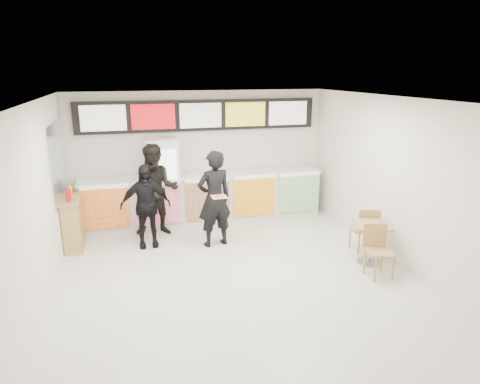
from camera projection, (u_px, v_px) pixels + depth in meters
name	position (u px, v px, depth m)	size (l,w,h in m)	color
floor	(240.00, 280.00, 7.27)	(7.00, 7.00, 0.00)	beige
ceiling	(239.00, 100.00, 6.45)	(7.00, 7.00, 0.00)	white
wall_back	(201.00, 155.00, 10.10)	(6.00, 6.00, 0.00)	silver
wall_left	(37.00, 211.00, 6.09)	(7.00, 7.00, 0.00)	silver
wall_right	(402.00, 183.00, 7.62)	(7.00, 7.00, 0.00)	silver
service_counter	(205.00, 198.00, 9.98)	(5.56, 0.77, 1.14)	silver
menu_board	(200.00, 115.00, 9.76)	(5.50, 0.14, 0.70)	black
drinks_fridge	(163.00, 182.00, 9.64)	(0.70, 0.67, 2.00)	white
mirror_panel	(58.00, 160.00, 8.30)	(0.01, 2.00, 1.50)	#B2B7BF
customer_main	(214.00, 199.00, 8.49)	(0.71, 0.47, 1.95)	black
customer_left	(156.00, 190.00, 9.07)	(0.96, 0.75, 1.97)	black
customer_mid	(146.00, 206.00, 8.47)	(0.99, 0.41, 1.69)	black
pizza_slice	(219.00, 196.00, 8.02)	(0.36, 0.36, 0.02)	beige
cafe_table	(371.00, 236.00, 7.79)	(0.84, 1.60, 0.90)	tan
condiment_ledge	(73.00, 223.00, 8.48)	(0.37, 0.92, 1.23)	tan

